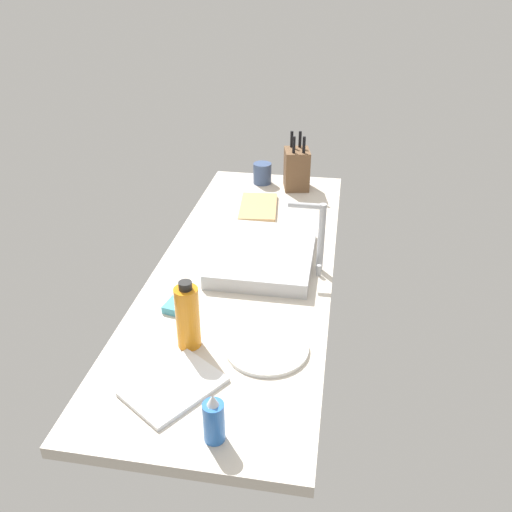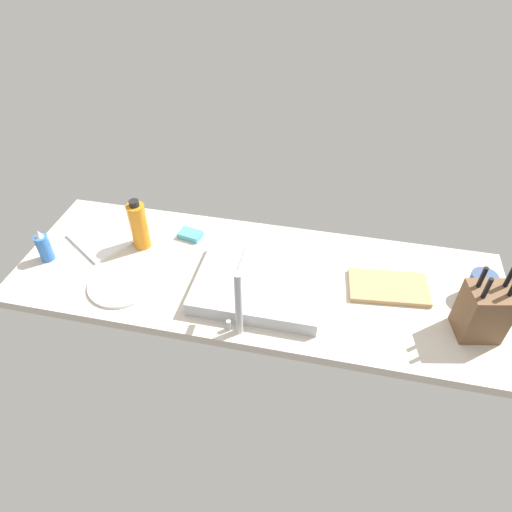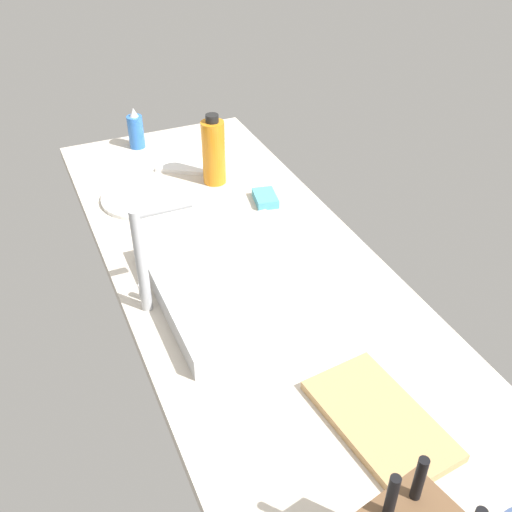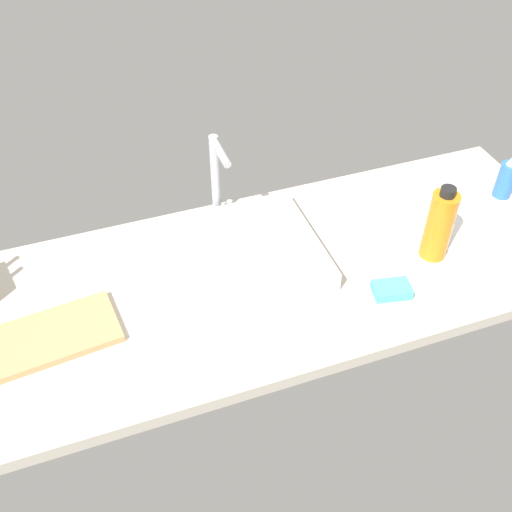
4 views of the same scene
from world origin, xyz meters
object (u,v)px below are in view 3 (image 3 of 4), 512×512
Objects in this scene: water_bottle at (214,152)px; dinner_plate at (143,197)px; soap_bottle at (136,130)px; cutting_board at (380,420)px; dish_sponge at (265,198)px; dish_towel at (192,155)px; sink_basin at (236,282)px; faucet at (146,252)px.

dinner_plate is (-1.29, 22.34, -9.28)cm from water_bottle.
cutting_board is at bearing -175.18° from soap_bottle.
soap_bottle is 1.50× the size of dish_sponge.
cutting_board is 113.49cm from dish_towel.
dish_sponge reaches higher than dish_towel.
sink_basin is 1.86× the size of dinner_plate.
sink_basin is 52.74cm from water_bottle.
soap_bottle is 35.97cm from water_bottle.
faucet reaches higher than dish_towel.
dish_sponge is (-15.58, -31.27, 0.60)cm from dinner_plate.
dish_sponge is (-16.88, -8.93, -8.68)cm from water_bottle.
faucet reaches higher than dish_sponge.
soap_bottle is (127.69, 10.78, 4.96)cm from cutting_board.
faucet is at bearing 154.11° from dish_towel.
dinner_plate is 34.94cm from dish_sponge.
water_bottle is (47.60, -32.75, -5.06)cm from faucet.
sink_basin is at bearing 145.90° from dish_sponge.
sink_basin is 40.51cm from dish_sponge.
dish_towel is at bearing 2.70° from water_bottle.
sink_basin reaches higher than cutting_board.
soap_bottle is 34.84cm from dinner_plate.
soap_bottle is at bearing -12.42° from faucet.
faucet is at bearing 81.63° from sink_basin.
dinner_plate is 1.00× the size of dish_towel.
cutting_board is 95.72cm from dinner_plate.
faucet reaches higher than dinner_plate.
dish_towel is (65.73, -31.90, -14.34)cm from faucet.
soap_bottle is (82.78, 1.37, 3.22)cm from sink_basin.
dinner_plate is at bearing 63.51° from dish_sponge.
dish_sponge is (-35.00, -9.79, 0.60)cm from dish_towel.
dish_sponge is at bearing -34.10° from sink_basin.
cutting_board is 128.24cm from soap_bottle.
sink_basin is 4.93× the size of dish_sponge.
dish_towel is at bearing -134.96° from soap_bottle.
dish_sponge is at bearing -9.62° from cutting_board.
faucet is at bearing 145.47° from water_bottle.
dinner_plate is at bearing 132.11° from dish_towel.
dish_sponge reaches higher than cutting_board.
faucet reaches higher than cutting_board.
soap_bottle reaches higher than cutting_board.
soap_bottle reaches higher than dinner_plate.
dish_towel is 2.65× the size of dish_sponge.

